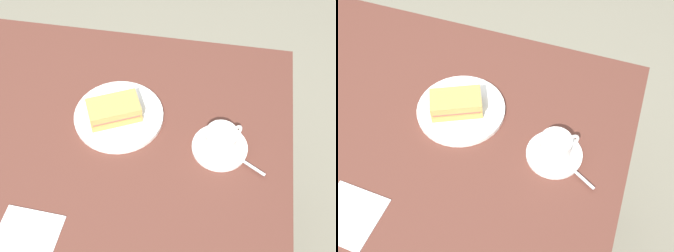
# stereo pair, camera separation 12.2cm
# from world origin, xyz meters

# --- Properties ---
(ground_plane) EXTENTS (6.00, 6.00, 0.00)m
(ground_plane) POSITION_xyz_m (0.00, 0.00, 0.00)
(ground_plane) COLOR gray
(dining_table) EXTENTS (1.31, 0.89, 0.77)m
(dining_table) POSITION_xyz_m (0.00, 0.00, 0.67)
(dining_table) COLOR #582E24
(dining_table) RESTS_ON ground_plane
(sandwich_plate) EXTENTS (0.25, 0.25, 0.01)m
(sandwich_plate) POSITION_xyz_m (-0.16, -0.09, 0.78)
(sandwich_plate) COLOR white
(sandwich_plate) RESTS_ON dining_table
(sandwich_front) EXTENTS (0.17, 0.14, 0.05)m
(sandwich_front) POSITION_xyz_m (-0.15, -0.08, 0.81)
(sandwich_front) COLOR #B28D44
(sandwich_front) RESTS_ON sandwich_plate
(coffee_saucer) EXTENTS (0.15, 0.15, 0.01)m
(coffee_saucer) POSITION_xyz_m (-0.46, -0.03, 0.78)
(coffee_saucer) COLOR white
(coffee_saucer) RESTS_ON dining_table
(coffee_cup) EXTENTS (0.10, 0.09, 0.06)m
(coffee_cup) POSITION_xyz_m (-0.46, -0.03, 0.82)
(coffee_cup) COLOR white
(coffee_cup) RESTS_ON coffee_saucer
(spoon) EXTENTS (0.09, 0.06, 0.01)m
(spoon) POSITION_xyz_m (-0.52, 0.01, 0.79)
(spoon) COLOR silver
(spoon) RESTS_ON coffee_saucer
(napkin) EXTENTS (0.16, 0.16, 0.00)m
(napkin) POSITION_xyz_m (-0.03, 0.31, 0.78)
(napkin) COLOR white
(napkin) RESTS_ON dining_table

